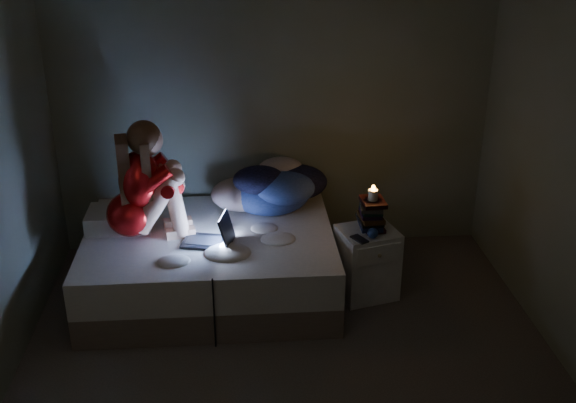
{
  "coord_description": "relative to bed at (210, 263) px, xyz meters",
  "views": [
    {
      "loc": [
        -0.31,
        -3.59,
        2.87
      ],
      "look_at": [
        0.05,
        1.0,
        0.8
      ],
      "focal_mm": 43.2,
      "sensor_mm": 36.0,
      "label": 1
    }
  ],
  "objects": [
    {
      "name": "floor",
      "position": [
        0.54,
        -1.1,
        -0.27
      ],
      "size": [
        3.6,
        3.8,
        0.02
      ],
      "primitive_type": "cube",
      "color": "#3B3431",
      "rests_on": "ground"
    },
    {
      "name": "wall_back",
      "position": [
        0.54,
        0.81,
        1.04
      ],
      "size": [
        3.6,
        0.02,
        2.6
      ],
      "primitive_type": "cube",
      "color": "#586045",
      "rests_on": "ground"
    },
    {
      "name": "bed",
      "position": [
        0.0,
        0.0,
        0.0
      ],
      "size": [
        1.87,
        1.4,
        0.51
      ],
      "primitive_type": null,
      "color": "#B6B4AF",
      "rests_on": "ground"
    },
    {
      "name": "pillow",
      "position": [
        -0.68,
        0.16,
        0.33
      ],
      "size": [
        0.49,
        0.34,
        0.14
      ],
      "primitive_type": "cube",
      "color": "silver",
      "rests_on": "bed"
    },
    {
      "name": "woman",
      "position": [
        -0.56,
        -0.02,
        0.71
      ],
      "size": [
        0.61,
        0.46,
        0.9
      ],
      "primitive_type": null,
      "rotation": [
        0.0,
        0.0,
        0.19
      ],
      "color": "#9E0912",
      "rests_on": "bed"
    },
    {
      "name": "laptop",
      "position": [
        -0.01,
        -0.16,
        0.38
      ],
      "size": [
        0.41,
        0.33,
        0.25
      ],
      "primitive_type": null,
      "rotation": [
        0.0,
        0.0,
        -0.23
      ],
      "color": "black",
      "rests_on": "bed"
    },
    {
      "name": "clothes_pile",
      "position": [
        0.48,
        0.41,
        0.46
      ],
      "size": [
        0.83,
        0.74,
        0.41
      ],
      "primitive_type": null,
      "rotation": [
        0.0,
        0.0,
        0.34
      ],
      "color": "navy",
      "rests_on": "bed"
    },
    {
      "name": "nightstand",
      "position": [
        1.19,
        -0.12,
        0.02
      ],
      "size": [
        0.49,
        0.46,
        0.55
      ],
      "primitive_type": "cube",
      "rotation": [
        0.0,
        0.0,
        0.26
      ],
      "color": "beige",
      "rests_on": "ground"
    },
    {
      "name": "book_stack",
      "position": [
        1.22,
        -0.11,
        0.42
      ],
      "size": [
        0.19,
        0.25,
        0.25
      ],
      "primitive_type": null,
      "color": "black",
      "rests_on": "nightstand"
    },
    {
      "name": "candle",
      "position": [
        1.22,
        -0.11,
        0.59
      ],
      "size": [
        0.07,
        0.07,
        0.08
      ],
      "primitive_type": "cylinder",
      "color": "beige",
      "rests_on": "book_stack"
    },
    {
      "name": "phone",
      "position": [
        1.07,
        -0.24,
        0.3
      ],
      "size": [
        0.1,
        0.15,
        0.01
      ],
      "primitive_type": "cube",
      "rotation": [
        0.0,
        0.0,
        0.25
      ],
      "color": "black",
      "rests_on": "nightstand"
    },
    {
      "name": "blue_orb",
      "position": [
        1.17,
        -0.24,
        0.33
      ],
      "size": [
        0.08,
        0.08,
        0.08
      ],
      "primitive_type": "sphere",
      "color": "navy",
      "rests_on": "nightstand"
    }
  ]
}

